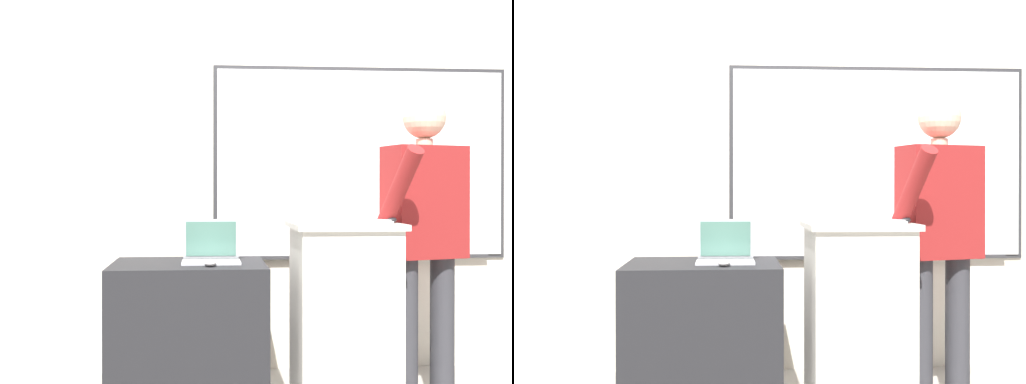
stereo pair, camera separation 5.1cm
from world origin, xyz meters
TOP-DOWN VIEW (x-y plane):
  - back_wall at (0.02, 1.25)m, footprint 6.40×0.17m
  - lectern_podium at (0.25, 0.34)m, footprint 0.54×0.52m
  - side_desk at (-0.55, 0.48)m, footprint 0.80×0.62m
  - person_presenter at (0.71, 0.43)m, footprint 0.59×0.61m
  - laptop at (-0.43, 0.52)m, footprint 0.31×0.24m
  - wireless_keyboard at (0.27, 0.28)m, footprint 0.41×0.12m
  - computer_mouse_by_laptop at (-0.44, 0.32)m, footprint 0.06×0.10m
  - computer_mouse_by_keyboard at (0.47, 0.27)m, footprint 0.06×0.10m

SIDE VIEW (x-z plane):
  - side_desk at x=-0.55m, z-range 0.00..0.77m
  - lectern_podium at x=0.25m, z-range 0.00..0.99m
  - computer_mouse_by_laptop at x=-0.44m, z-range 0.77..0.81m
  - laptop at x=-0.43m, z-range 0.73..0.96m
  - person_presenter at x=0.71m, z-range 0.13..1.80m
  - wireless_keyboard at x=0.27m, z-range 0.99..1.01m
  - computer_mouse_by_keyboard at x=0.47m, z-range 0.99..1.02m
  - back_wall at x=0.02m, z-range 0.00..2.86m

